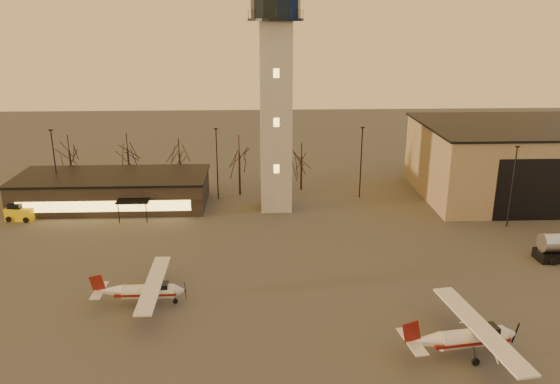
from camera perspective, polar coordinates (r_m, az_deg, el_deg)
name	(u,v)px	position (r m, az deg, el deg)	size (l,w,h in m)	color
ground	(289,331)	(46.20, 0.94, -14.28)	(220.00, 220.00, 0.00)	#42403D
control_tower	(276,85)	(69.53, -0.44, 11.11)	(6.80, 6.80, 32.60)	gray
hangar	(530,160)	(84.72, 24.64, 3.02)	(30.60, 20.60, 10.30)	#91835F
terminal	(113,190)	(77.00, -17.06, 0.18)	(25.40, 12.20, 4.30)	black
light_poles	(279,167)	(72.65, -0.05, 2.62)	(58.50, 12.25, 10.14)	black
tree_row	(180,150)	(81.16, -10.39, 4.36)	(37.20, 9.20, 8.80)	black
cessna_front	(473,340)	(45.31, 19.54, -14.41)	(9.88, 12.45, 3.42)	silver
cessna_rear	(150,294)	(50.74, -13.40, -10.29)	(8.71, 11.02, 3.05)	silver
service_cart	(20,213)	(76.36, -25.49, -2.02)	(3.69, 2.64, 2.18)	gold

